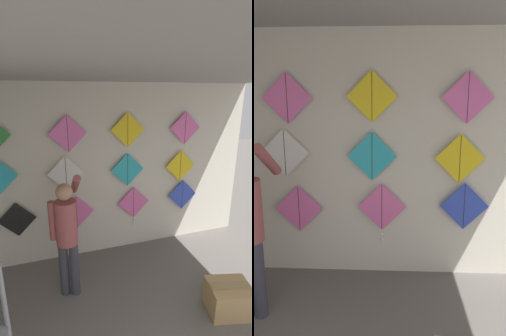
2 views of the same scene
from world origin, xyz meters
The scene contains 10 objects.
back_panel centered at (0.00, 3.77, 1.40)m, with size 5.27×0.06×2.80m, color beige.
kite_1 centered at (-0.43, 3.68, 0.80)m, with size 0.55×0.01×0.55m.
kite_2 centered at (0.54, 3.68, 0.81)m, with size 0.55×0.04×0.69m.
kite_3 centered at (1.48, 3.68, 0.87)m, with size 0.55×0.01×0.55m.
kite_5 centered at (-0.55, 3.68, 1.46)m, with size 0.55×0.01×0.55m.
kite_6 centered at (0.43, 3.68, 1.43)m, with size 0.55×0.01×0.55m.
kite_7 centered at (1.40, 3.68, 1.41)m, with size 0.55×0.01×0.55m.
kite_9 centered at (-0.49, 3.68, 2.07)m, with size 0.55×0.01×0.55m.
kite_10 centered at (0.43, 3.68, 2.08)m, with size 0.55×0.01×0.55m.
kite_11 centered at (1.45, 3.68, 2.07)m, with size 0.55×0.01×0.55m.
Camera 2 is at (0.70, 0.11, 2.10)m, focal length 35.00 mm.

